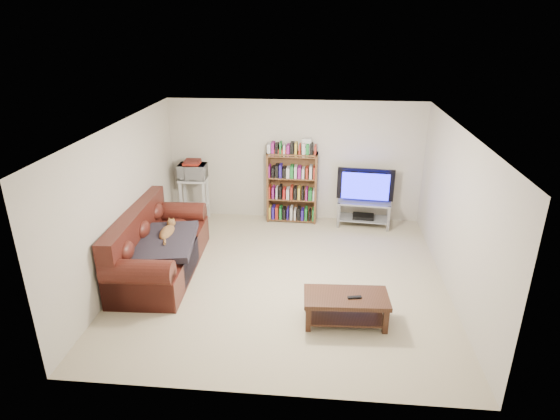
# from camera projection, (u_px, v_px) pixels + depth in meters

# --- Properties ---
(floor) EXTENTS (5.00, 5.00, 0.00)m
(floor) POSITION_uv_depth(u_px,v_px,m) (284.00, 278.00, 7.42)
(floor) COLOR beige
(floor) RESTS_ON ground
(ceiling) EXTENTS (5.00, 5.00, 0.00)m
(ceiling) POSITION_uv_depth(u_px,v_px,m) (284.00, 128.00, 6.52)
(ceiling) COLOR white
(ceiling) RESTS_ON ground
(wall_back) EXTENTS (5.00, 0.00, 5.00)m
(wall_back) POSITION_uv_depth(u_px,v_px,m) (295.00, 161.00, 9.27)
(wall_back) COLOR beige
(wall_back) RESTS_ON ground
(wall_front) EXTENTS (5.00, 0.00, 5.00)m
(wall_front) POSITION_uv_depth(u_px,v_px,m) (263.00, 301.00, 4.67)
(wall_front) COLOR beige
(wall_front) RESTS_ON ground
(wall_left) EXTENTS (0.00, 5.00, 5.00)m
(wall_left) POSITION_uv_depth(u_px,v_px,m) (122.00, 202.00, 7.19)
(wall_left) COLOR beige
(wall_left) RESTS_ON ground
(wall_right) EXTENTS (0.00, 5.00, 5.00)m
(wall_right) POSITION_uv_depth(u_px,v_px,m) (456.00, 214.00, 6.75)
(wall_right) COLOR beige
(wall_right) RESTS_ON ground
(sofa) EXTENTS (1.15, 2.46, 1.03)m
(sofa) POSITION_uv_depth(u_px,v_px,m) (156.00, 250.00, 7.53)
(sofa) COLOR #481912
(sofa) RESTS_ON floor
(blanket) EXTENTS (1.08, 1.32, 0.20)m
(blanket) POSITION_uv_depth(u_px,v_px,m) (164.00, 242.00, 7.28)
(blanket) COLOR #27222B
(blanket) RESTS_ON sofa
(cat) EXTENTS (0.29, 0.67, 0.20)m
(cat) POSITION_uv_depth(u_px,v_px,m) (167.00, 232.00, 7.46)
(cat) COLOR brown
(cat) RESTS_ON sofa
(coffee_table) EXTENTS (1.15, 0.61, 0.41)m
(coffee_table) POSITION_uv_depth(u_px,v_px,m) (346.00, 304.00, 6.25)
(coffee_table) COLOR #3B2114
(coffee_table) RESTS_ON floor
(remote) EXTENTS (0.19, 0.09, 0.02)m
(remote) POSITION_uv_depth(u_px,v_px,m) (355.00, 297.00, 6.15)
(remote) COLOR black
(remote) RESTS_ON coffee_table
(tv_stand) EXTENTS (1.06, 0.55, 0.51)m
(tv_stand) POSITION_uv_depth(u_px,v_px,m) (364.00, 209.00, 9.19)
(tv_stand) COLOR #999EA3
(tv_stand) RESTS_ON floor
(television) EXTENTS (1.11, 0.25, 0.63)m
(television) POSITION_uv_depth(u_px,v_px,m) (365.00, 186.00, 9.01)
(television) COLOR black
(television) RESTS_ON tv_stand
(dvd_player) EXTENTS (0.43, 0.32, 0.06)m
(dvd_player) POSITION_uv_depth(u_px,v_px,m) (363.00, 216.00, 9.25)
(dvd_player) COLOR black
(dvd_player) RESTS_ON tv_stand
(bookshelf) EXTENTS (0.99, 0.33, 1.42)m
(bookshelf) POSITION_uv_depth(u_px,v_px,m) (292.00, 186.00, 9.27)
(bookshelf) COLOR brown
(bookshelf) RESTS_ON floor
(shelf_clutter) EXTENTS (0.73, 0.23, 0.28)m
(shelf_clutter) POSITION_uv_depth(u_px,v_px,m) (298.00, 147.00, 8.97)
(shelf_clutter) COLOR silver
(shelf_clutter) RESTS_ON bookshelf
(microwave_stand) EXTENTS (0.55, 0.41, 0.87)m
(microwave_stand) POSITION_uv_depth(u_px,v_px,m) (194.00, 194.00, 9.40)
(microwave_stand) COLOR silver
(microwave_stand) RESTS_ON floor
(microwave) EXTENTS (0.55, 0.38, 0.30)m
(microwave) POSITION_uv_depth(u_px,v_px,m) (193.00, 172.00, 9.22)
(microwave) COLOR silver
(microwave) RESTS_ON microwave_stand
(game_boxes) EXTENTS (0.32, 0.28, 0.05)m
(game_boxes) POSITION_uv_depth(u_px,v_px,m) (192.00, 163.00, 9.16)
(game_boxes) COLOR maroon
(game_boxes) RESTS_ON microwave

